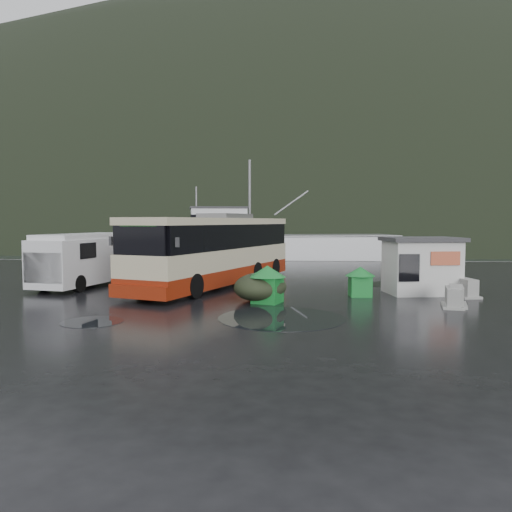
# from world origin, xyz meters

# --- Properties ---
(ground) EXTENTS (160.00, 160.00, 0.00)m
(ground) POSITION_xyz_m (0.00, 0.00, 0.00)
(ground) COLOR black
(ground) RESTS_ON ground
(harbor_water) EXTENTS (300.00, 180.00, 0.02)m
(harbor_water) POSITION_xyz_m (0.00, 110.00, 0.00)
(harbor_water) COLOR black
(harbor_water) RESTS_ON ground
(quay_edge) EXTENTS (160.00, 0.60, 1.50)m
(quay_edge) POSITION_xyz_m (0.00, 20.00, 0.00)
(quay_edge) COLOR #999993
(quay_edge) RESTS_ON ground
(headland) EXTENTS (780.00, 540.00, 570.00)m
(headland) POSITION_xyz_m (10.00, 250.00, 0.00)
(headland) COLOR black
(headland) RESTS_ON ground
(coach_bus) EXTENTS (7.81, 13.85, 3.83)m
(coach_bus) POSITION_xyz_m (-1.50, 3.47, 0.00)
(coach_bus) COLOR beige
(coach_bus) RESTS_ON ground
(white_van) EXTENTS (3.61, 6.96, 2.78)m
(white_van) POSITION_xyz_m (-8.27, 2.60, 0.00)
(white_van) COLOR silver
(white_van) RESTS_ON ground
(waste_bin_left) EXTENTS (1.43, 1.43, 1.56)m
(waste_bin_left) POSITION_xyz_m (1.42, -2.05, 0.00)
(waste_bin_left) COLOR #167E2D
(waste_bin_left) RESTS_ON ground
(waste_bin_right) EXTENTS (1.02, 1.02, 1.35)m
(waste_bin_right) POSITION_xyz_m (5.53, -0.02, 0.00)
(waste_bin_right) COLOR #167E2D
(waste_bin_right) RESTS_ON ground
(dome_tent) EXTENTS (2.82, 3.48, 1.20)m
(dome_tent) POSITION_xyz_m (1.10, -1.53, 0.00)
(dome_tent) COLOR #272F1C
(dome_tent) RESTS_ON ground
(ticket_kiosk) EXTENTS (3.70, 2.99, 2.65)m
(ticket_kiosk) POSITION_xyz_m (8.50, 1.01, 0.00)
(ticket_kiosk) COLOR silver
(ticket_kiosk) RESTS_ON ground
(jersey_barrier_a) EXTENTS (1.23, 1.78, 0.81)m
(jersey_barrier_a) POSITION_xyz_m (9.00, -2.38, 0.00)
(jersey_barrier_a) COLOR #999993
(jersey_barrier_a) RESTS_ON ground
(jersey_barrier_b) EXTENTS (1.13, 1.71, 0.78)m
(jersey_barrier_b) POSITION_xyz_m (8.77, -2.66, 0.00)
(jersey_barrier_b) COLOR #999993
(jersey_barrier_b) RESTS_ON ground
(jersey_barrier_c) EXTENTS (1.08, 1.78, 0.84)m
(jersey_barrier_c) POSITION_xyz_m (10.21, 0.17, 0.00)
(jersey_barrier_c) COLOR #999993
(jersey_barrier_c) RESTS_ON ground
(fishing_trawler) EXTENTS (27.73, 11.36, 10.83)m
(fishing_trawler) POSITION_xyz_m (1.62, 27.03, 0.00)
(fishing_trawler) COLOR silver
(fishing_trawler) RESTS_ON ground
(puddles) EXTENTS (13.95, 13.13, 0.01)m
(puddles) POSITION_xyz_m (2.16, -3.62, 0.01)
(puddles) COLOR black
(puddles) RESTS_ON ground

